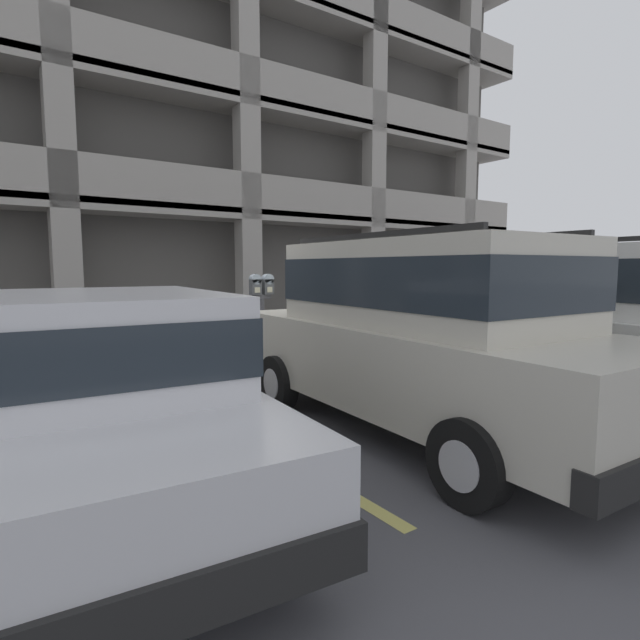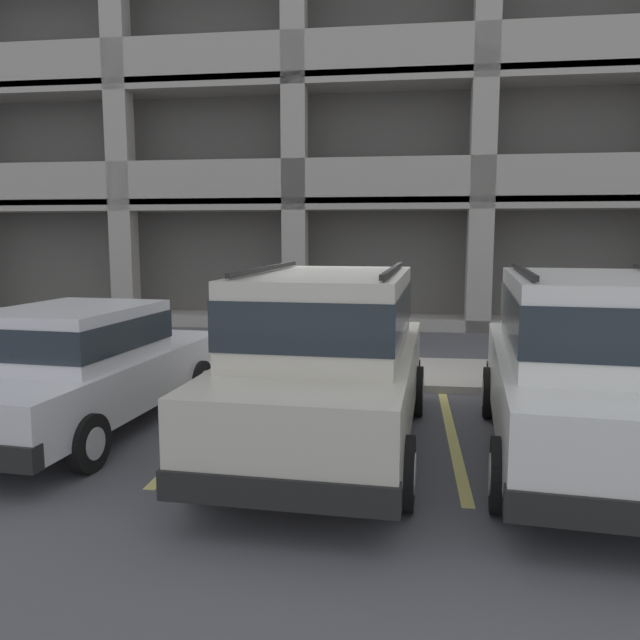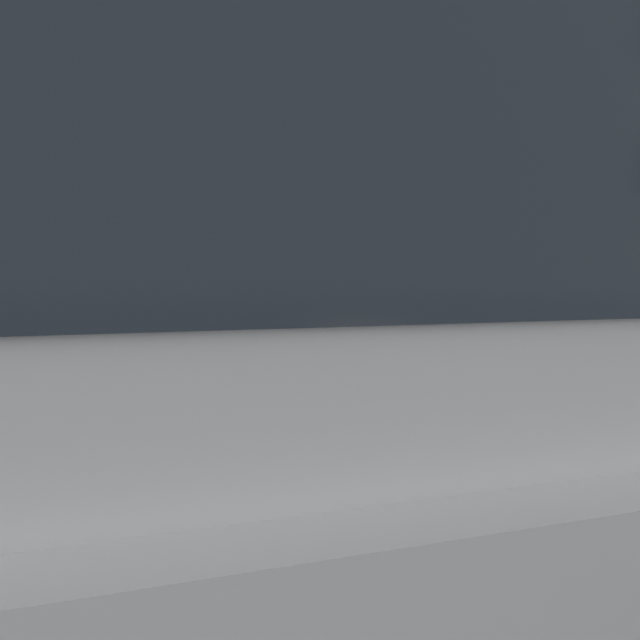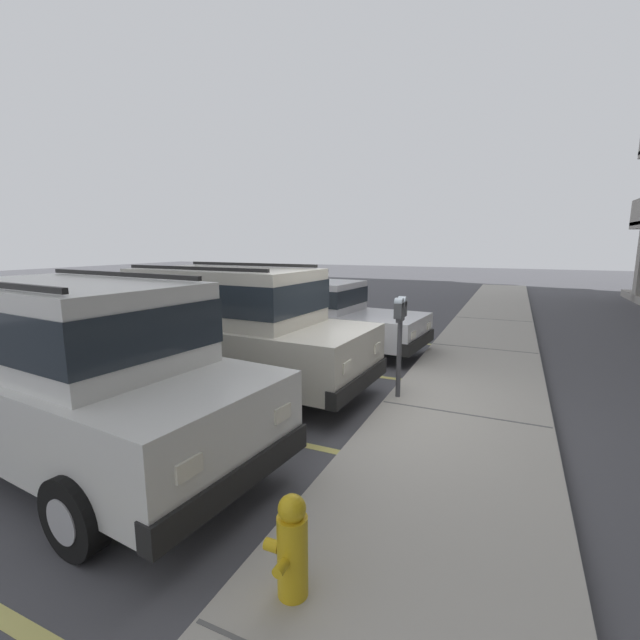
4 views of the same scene
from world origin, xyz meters
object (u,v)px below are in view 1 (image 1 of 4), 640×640
Objects in this scene: silver_suv at (422,328)px; dark_hatchback at (568,314)px; parking_meter_far at (506,290)px; fire_hydrant at (431,331)px; red_sedan at (104,389)px; parking_garage at (28,71)px; parking_meter_near at (262,301)px.

silver_suv is 2.71m from dark_hatchback.
parking_meter_far is 2.11× the size of fire_hydrant.
fire_hydrant is (6.55, 2.77, -0.36)m from red_sedan.
parking_garage is at bearing 90.69° from red_sedan.
parking_meter_far is at bearing -7.58° from fire_hydrant.
fire_hydrant is at bearing 27.99° from red_sedan.
red_sedan is 3.66m from parking_meter_near.
red_sedan is 8.91m from parking_meter_far.
parking_meter_far reaches higher than fire_hydrant.
dark_hatchback is 4.18m from parking_meter_near.
parking_garage is at bearing 98.00° from parking_meter_near.
red_sedan is 5.76m from dark_hatchback.
parking_meter_far is at bearing 0.30° from parking_meter_near.
silver_suv is 0.99× the size of dark_hatchback.
parking_meter_near is 3.97m from fire_hydrant.
parking_garage is at bearing 123.32° from parking_meter_far.
parking_meter_near is at bearing -175.62° from fire_hydrant.
parking_garage is (-7.48, 11.38, 6.31)m from parking_meter_far.
parking_meter_far is (5.88, 0.03, -0.01)m from parking_meter_near.
parking_meter_far reaches higher than red_sedan.
silver_suv is at bearing -82.46° from parking_meter_near.
dark_hatchback reaches higher than parking_meter_far.
red_sedan is 7.12m from fire_hydrant.
silver_suv is 1.06× the size of red_sedan.
red_sedan is 6.59× the size of fire_hydrant.
parking_meter_far is (2.80, 2.87, 0.13)m from dark_hatchback.
parking_meter_far is at bearing 21.39° from red_sedan.
red_sedan is 0.14× the size of parking_garage.
silver_suv is 15.70m from parking_garage.
dark_hatchback reaches higher than parking_meter_near.
silver_suv is 0.15× the size of parking_garage.
parking_meter_near is 0.05× the size of parking_garage.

